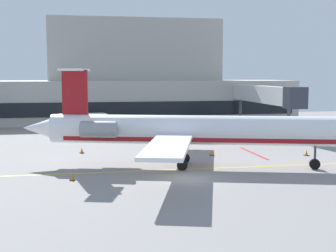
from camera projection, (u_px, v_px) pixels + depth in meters
ground at (184, 179)px, 37.50m from camera, size 120.00×120.00×0.11m
terminal_building at (118, 84)px, 83.46m from camera, size 62.74×15.10×17.57m
jet_bridge_west at (265, 95)px, 67.69m from camera, size 2.40×22.36×6.53m
regional_jet at (192, 130)px, 41.82m from camera, size 30.47×25.66×8.55m
baggage_tug at (227, 124)px, 68.37m from camera, size 3.16×2.41×2.18m
pushback_tractor at (157, 126)px, 66.80m from camera, size 1.93×3.49×2.13m
fuel_tank at (82, 122)px, 65.74m from camera, size 8.19×2.82×2.78m
safety_cone_alpha at (306, 153)px, 48.02m from camera, size 0.47×0.47×0.55m
safety_cone_bravo at (82, 151)px, 49.47m from camera, size 0.47×0.47×0.55m
safety_cone_charlie at (72, 177)px, 36.82m from camera, size 0.47×0.47×0.55m
safety_cone_delta at (212, 153)px, 48.13m from camera, size 0.47×0.47×0.55m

